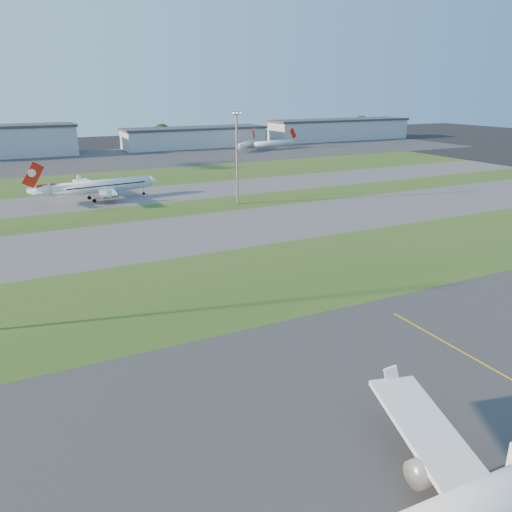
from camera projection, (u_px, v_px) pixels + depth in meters
grass_strip_a at (290, 273)px, 90.24m from camera, size 300.00×34.00×0.01m
taxiway_a at (220, 229)px, 118.26m from camera, size 300.00×32.00×0.01m
grass_strip_b at (186, 208)px, 139.49m from camera, size 300.00×18.00×0.01m
taxiway_b at (163, 194)px, 158.17m from camera, size 300.00×26.00×0.01m
grass_strip_c at (138, 178)px, 186.19m from camera, size 300.00×40.00×0.01m
apron_far at (107, 159)px, 237.14m from camera, size 400.00×80.00×0.01m
airliner_parked at (507, 502)px, 34.82m from camera, size 37.96×32.20×11.84m
airliner_taxiing at (101, 187)px, 148.40m from camera, size 36.57×30.85×11.44m
mini_jet_near at (247, 144)px, 269.52m from camera, size 20.96×21.93×9.48m
mini_jet_far at (275, 143)px, 274.83m from camera, size 28.47×7.60×9.48m
light_mast_centre at (237, 152)px, 139.42m from camera, size 3.20×0.70×25.80m
hangar_east at (195, 137)px, 284.04m from camera, size 81.60×23.00×11.20m
hangar_far_east at (339, 129)px, 325.92m from camera, size 96.90×23.00×13.20m
tree_mid_west at (52, 141)px, 261.66m from camera, size 9.90×9.90×10.80m
tree_mid_east at (162, 134)px, 289.22m from camera, size 11.55×11.55×12.60m
tree_east at (277, 131)px, 319.38m from camera, size 10.45×10.45×11.40m
tree_far_east at (361, 125)px, 351.90m from camera, size 12.65×12.65×13.80m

